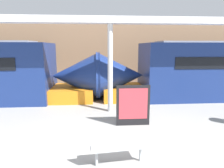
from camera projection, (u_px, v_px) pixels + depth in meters
The scene contains 5 objects.
station_wall at pixel (110, 52), 14.62m from camera, with size 56.00×0.20×5.00m, color #937051.
bench_near at pixel (120, 145), 4.84m from camera, with size 1.45×0.60×0.86m.
poster_board at pixel (133, 105), 7.33m from camera, with size 1.24×0.07×1.52m.
support_column_near at pixel (110, 69), 8.75m from camera, with size 0.22×0.22×3.85m, color silver.
canopy_beam at pixel (110, 20), 8.37m from camera, with size 28.00×0.60×0.28m, color silver.
Camera 1 is at (-0.96, -4.13, 2.86)m, focal length 32.00 mm.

